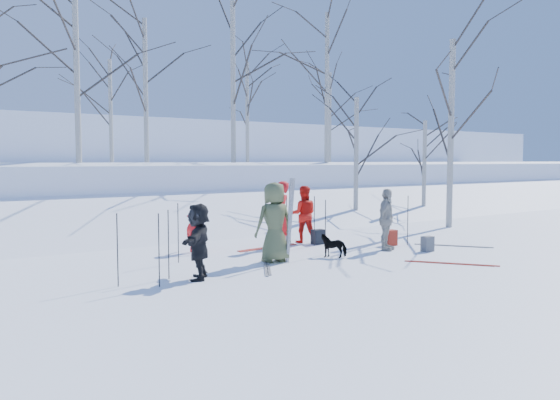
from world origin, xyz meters
TOP-DOWN VIEW (x-y plane):
  - ground at (0.00, 0.00)m, footprint 120.00×120.00m
  - snow_ramp at (0.00, 7.00)m, footprint 70.00×9.49m
  - snow_plateau at (0.00, 17.00)m, footprint 70.00×18.00m
  - far_hill at (0.00, 38.00)m, footprint 90.00×30.00m
  - skier_olive_center at (-0.91, 0.39)m, footprint 0.94×0.67m
  - skier_red_north at (0.37, 2.01)m, footprint 0.76×0.71m
  - skier_redor_behind at (1.39, 2.39)m, footprint 0.97×0.93m
  - skier_red_seated at (-1.83, 2.61)m, footprint 0.49×0.73m
  - skier_cream_east at (2.36, 0.15)m, footprint 1.00×0.77m
  - skier_grey_west at (-3.10, -0.27)m, footprint 1.12×1.38m
  - dog at (0.62, 0.14)m, footprint 0.64×0.69m
  - upright_ski_left at (-0.68, 0.13)m, footprint 0.08×0.16m
  - upright_ski_right at (-0.62, 0.16)m, footprint 0.10×0.23m
  - ski_pair_a at (4.32, -0.40)m, footprint 2.02×2.09m
  - ski_pair_b at (0.05, 2.14)m, footprint 0.66×1.95m
  - ski_pair_c at (2.21, -2.00)m, footprint 2.03×2.09m
  - ski_pair_d at (-1.35, 0.00)m, footprint 1.88×2.08m
  - ski_pole_a at (1.00, 2.46)m, footprint 0.02×0.02m
  - ski_pole_b at (1.26, 1.72)m, footprint 0.02×0.02m
  - ski_pole_c at (-3.57, 0.06)m, footprint 0.02×0.02m
  - ski_pole_d at (-4.58, -0.01)m, footprint 0.02×0.02m
  - ski_pole_e at (3.12, 0.84)m, footprint 0.02×0.02m
  - ski_pole_f at (-2.73, 1.52)m, footprint 0.02×0.02m
  - ski_pole_g at (3.46, 0.44)m, footprint 0.02×0.02m
  - ski_pole_h at (-3.97, -0.46)m, footprint 0.02×0.02m
  - ski_pole_i at (0.70, 2.21)m, footprint 0.02×0.02m
  - ski_pole_j at (0.63, 0.48)m, footprint 0.02×0.02m
  - backpack_red at (3.00, 0.62)m, footprint 0.32×0.22m
  - backpack_grey at (3.08, -0.58)m, footprint 0.30×0.20m
  - backpack_dark at (1.55, 1.93)m, footprint 0.34×0.24m
  - birch_plateau_b at (12.49, 14.80)m, footprint 4.18×4.18m
  - birch_plateau_c at (0.72, 12.67)m, footprint 4.81×4.81m
  - birch_plateau_d at (-2.64, 10.39)m, footprint 5.22×5.22m
  - birch_plateau_e at (0.15, 15.69)m, footprint 3.90×3.90m
  - birch_plateau_g at (9.40, 11.28)m, footprint 5.67×5.67m
  - birch_plateau_i at (6.29, 13.67)m, footprint 4.04×4.04m
  - birch_plateau_j at (3.43, 9.98)m, footprint 5.17×5.17m
  - birch_edge_b at (7.63, 2.40)m, footprint 5.05×5.05m
  - birch_edge_c at (9.89, 5.50)m, footprint 3.35×3.35m
  - birch_edge_e at (6.19, 5.56)m, footprint 3.85×3.85m

SIDE VIEW (x-z plane):
  - ground at x=0.00m, z-range 0.00..0.00m
  - ski_pair_a at x=4.32m, z-range 0.00..0.02m
  - ski_pair_b at x=0.05m, z-range 0.00..0.02m
  - ski_pair_c at x=2.21m, z-range 0.00..0.02m
  - ski_pair_d at x=-1.35m, z-range 0.00..0.02m
  - snow_ramp at x=0.00m, z-range -1.91..2.21m
  - backpack_grey at x=3.08m, z-range 0.00..0.38m
  - backpack_dark at x=1.55m, z-range 0.00..0.40m
  - backpack_red at x=3.00m, z-range 0.00..0.42m
  - dog at x=0.62m, z-range 0.00..0.54m
  - skier_red_seated at x=-1.83m, z-range 0.00..1.05m
  - ski_pole_a at x=1.00m, z-range 0.00..1.34m
  - ski_pole_b at x=1.26m, z-range 0.00..1.34m
  - ski_pole_c at x=-3.57m, z-range 0.00..1.34m
  - ski_pole_d at x=-4.58m, z-range 0.00..1.34m
  - ski_pole_e at x=3.12m, z-range 0.00..1.34m
  - ski_pole_f at x=-2.73m, z-range 0.00..1.34m
  - ski_pole_g at x=3.46m, z-range 0.00..1.34m
  - ski_pole_h at x=-3.97m, z-range 0.00..1.34m
  - ski_pole_i at x=0.70m, z-range 0.00..1.34m
  - ski_pole_j at x=0.63m, z-range 0.00..1.34m
  - skier_grey_west at x=-3.10m, z-range 0.00..1.47m
  - skier_cream_east at x=2.36m, z-range 0.00..1.57m
  - skier_redor_behind at x=1.39m, z-range 0.00..1.59m
  - skier_red_north at x=0.37m, z-range 0.00..1.74m
  - skier_olive_center at x=-0.91m, z-range 0.00..1.81m
  - upright_ski_left at x=-0.68m, z-range 0.00..1.90m
  - upright_ski_right at x=-0.62m, z-range 0.00..1.90m
  - snow_plateau at x=0.00m, z-range -0.10..2.10m
  - birch_edge_c at x=9.89m, z-range 0.00..3.93m
  - far_hill at x=0.00m, z-range -1.00..5.00m
  - birch_edge_e at x=6.19m, z-range 0.00..4.64m
  - birch_edge_b at x=7.63m, z-range 0.00..6.35m
  - birch_plateau_e at x=0.15m, z-range 2.20..6.92m
  - birch_plateau_i at x=6.29m, z-range 2.20..7.12m
  - birch_plateau_b at x=12.49m, z-range 2.20..7.31m
  - birch_plateau_c at x=0.72m, z-range 2.20..8.22m
  - birch_plateau_j at x=3.43m, z-range 2.20..8.72m
  - birch_plateau_d at x=-2.64m, z-range 2.20..8.79m
  - birch_plateau_g at x=9.40m, z-range 2.20..9.44m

